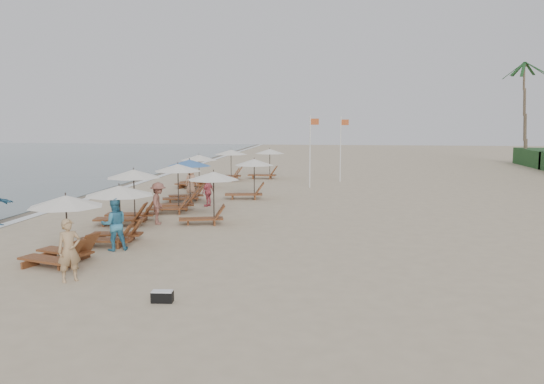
# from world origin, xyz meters

# --- Properties ---
(ground) EXTENTS (160.00, 160.00, 0.00)m
(ground) POSITION_xyz_m (0.00, 0.00, 0.00)
(ground) COLOR tan
(ground) RESTS_ON ground
(wet_sand_band) EXTENTS (3.20, 140.00, 0.01)m
(wet_sand_band) POSITION_xyz_m (-12.50, 10.00, 0.00)
(wet_sand_band) COLOR #6B5E4C
(wet_sand_band) RESTS_ON ground
(foam_line) EXTENTS (0.50, 140.00, 0.02)m
(foam_line) POSITION_xyz_m (-11.20, 10.00, 0.01)
(foam_line) COLOR white
(foam_line) RESTS_ON ground
(lounger_station_0) EXTENTS (2.58, 2.29, 2.13)m
(lounger_station_0) POSITION_xyz_m (-5.64, -2.51, 1.11)
(lounger_station_0) COLOR brown
(lounger_station_0) RESTS_ON ground
(lounger_station_1) EXTENTS (2.62, 2.46, 2.10)m
(lounger_station_1) POSITION_xyz_m (-5.08, 0.31, 1.17)
(lounger_station_1) COLOR brown
(lounger_station_1) RESTS_ON ground
(lounger_station_2) EXTENTS (2.75, 2.31, 2.32)m
(lounger_station_2) POSITION_xyz_m (-6.12, 4.18, 1.09)
(lounger_station_2) COLOR brown
(lounger_station_2) RESTS_ON ground
(lounger_station_3) EXTENTS (2.63, 2.28, 2.33)m
(lounger_station_3) POSITION_xyz_m (-5.07, 7.25, 1.16)
(lounger_station_3) COLOR brown
(lounger_station_3) RESTS_ON ground
(lounger_station_4) EXTENTS (2.64, 2.37, 2.28)m
(lounger_station_4) POSITION_xyz_m (-5.42, 10.65, 1.20)
(lounger_station_4) COLOR brown
(lounger_station_4) RESTS_ON ground
(lounger_station_5) EXTENTS (2.80, 2.51, 2.15)m
(lounger_station_5) POSITION_xyz_m (-6.55, 16.79, 1.08)
(lounger_station_5) COLOR brown
(lounger_station_5) RESTS_ON ground
(lounger_station_6) EXTENTS (2.80, 2.43, 2.25)m
(lounger_station_6) POSITION_xyz_m (-5.32, 21.29, 1.12)
(lounger_station_6) COLOR brown
(lounger_station_6) RESTS_ON ground
(inland_station_0) EXTENTS (2.64, 2.24, 2.22)m
(inland_station_0) POSITION_xyz_m (-2.67, 4.47, 1.42)
(inland_station_0) COLOR brown
(inland_station_0) RESTS_ON ground
(inland_station_1) EXTENTS (2.81, 2.24, 2.22)m
(inland_station_1) POSITION_xyz_m (-2.20, 12.14, 1.31)
(inland_station_1) COLOR brown
(inland_station_1) RESTS_ON ground
(inland_station_2) EXTENTS (2.79, 2.24, 2.22)m
(inland_station_2) POSITION_xyz_m (-2.71, 22.90, 1.31)
(inland_station_2) COLOR brown
(inland_station_2) RESTS_ON ground
(beachgoer_near) EXTENTS (0.75, 0.73, 1.74)m
(beachgoer_near) POSITION_xyz_m (-4.46, -4.28, 0.87)
(beachgoer_near) COLOR tan
(beachgoer_near) RESTS_ON ground
(beachgoer_mid_a) EXTENTS (1.09, 1.02, 1.80)m
(beachgoer_mid_a) POSITION_xyz_m (-4.71, -0.65, 0.90)
(beachgoer_mid_a) COLOR teal
(beachgoer_mid_a) RESTS_ON ground
(beachgoer_mid_b) EXTENTS (0.88, 1.27, 1.79)m
(beachgoer_mid_b) POSITION_xyz_m (-4.78, 4.13, 0.90)
(beachgoer_mid_b) COLOR brown
(beachgoer_mid_b) RESTS_ON ground
(beachgoer_far_a) EXTENTS (0.69, 0.96, 1.51)m
(beachgoer_far_a) POSITION_xyz_m (-3.85, 9.17, 0.75)
(beachgoer_far_a) COLOR #C9505D
(beachgoer_far_a) RESTS_ON ground
(beachgoer_far_b) EXTENTS (0.88, 0.84, 1.52)m
(beachgoer_far_b) POSITION_xyz_m (-6.10, 14.04, 0.76)
(beachgoer_far_b) COLOR tan
(beachgoer_far_b) RESTS_ON ground
(duffel_bag) EXTENTS (0.54, 0.30, 0.29)m
(duffel_bag) POSITION_xyz_m (-1.39, -5.68, 0.15)
(duffel_bag) COLOR black
(duffel_bag) RESTS_ON ground
(flag_pole_near) EXTENTS (0.60, 0.08, 4.69)m
(flag_pole_near) POSITION_xyz_m (0.92, 17.67, 2.59)
(flag_pole_near) COLOR silver
(flag_pole_near) RESTS_ON ground
(flag_pole_far) EXTENTS (0.59, 0.08, 4.63)m
(flag_pole_far) POSITION_xyz_m (2.88, 21.46, 2.56)
(flag_pole_far) COLOR silver
(flag_pole_far) RESTS_ON ground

